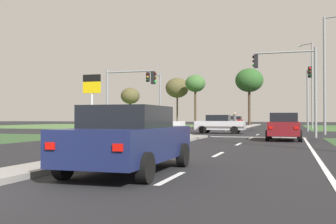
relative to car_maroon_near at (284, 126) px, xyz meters
name	(u,v)px	position (x,y,z in m)	size (l,w,h in m)	color
ground_plane	(219,133)	(-5.63, 10.32, -0.82)	(200.00, 200.00, 0.00)	black
grass_verge_far_left	(91,126)	(-31.13, 34.82, -0.82)	(35.00, 35.00, 0.01)	#476B38
median_island_near	(143,147)	(-5.63, -8.68, -0.75)	(1.20, 22.00, 0.14)	gray
median_island_far	(248,126)	(-5.63, 35.32, -0.75)	(1.20, 36.00, 0.14)	gray
lane_dash_near	(171,178)	(-2.13, -16.20, -0.82)	(0.14, 2.00, 0.01)	silver
lane_dash_second	(218,154)	(-2.13, -10.20, -0.82)	(0.14, 2.00, 0.01)	silver
lane_dash_third	(239,144)	(-2.13, -4.20, -0.82)	(0.14, 2.00, 0.01)	silver
lane_dash_fourth	(250,138)	(-2.13, 1.80, -0.82)	(0.14, 2.00, 0.01)	silver
lane_dash_fifth	(258,135)	(-2.13, 7.80, -0.82)	(0.14, 2.00, 0.01)	silver
edge_line_right	(313,151)	(1.22, -7.68, -0.82)	(0.14, 24.00, 0.01)	silver
stop_bar_near	(257,137)	(-1.83, 3.32, -0.82)	(6.40, 0.50, 0.01)	silver
crosswalk_bar_near	(128,134)	(-12.03, 5.12, -0.82)	(0.70, 2.80, 0.01)	silver
crosswalk_bar_second	(142,135)	(-10.88, 5.12, -0.82)	(0.70, 2.80, 0.01)	silver
crosswalk_bar_third	(156,135)	(-9.73, 5.12, -0.82)	(0.70, 2.80, 0.01)	silver
crosswalk_bar_fourth	(170,135)	(-8.58, 5.12, -0.82)	(0.70, 2.80, 0.01)	silver
crosswalk_bar_fifth	(184,135)	(-7.43, 5.12, -0.82)	(0.70, 2.80, 0.01)	silver
car_maroon_near	(284,126)	(0.00, 0.00, 0.00)	(1.96, 4.20, 1.62)	maroon
car_grey_second	(229,121)	(-7.96, 31.91, 0.00)	(2.04, 4.57, 1.60)	slate
car_white_third	(160,124)	(-11.45, 11.38, -0.04)	(4.48, 1.97, 1.53)	silver
car_navy_fourth	(129,139)	(-3.36, -15.62, 0.00)	(2.10, 4.61, 1.61)	#161E47
car_silver_fifth	(220,124)	(-5.42, 9.41, -0.02)	(4.17, 1.94, 1.58)	#B7B7BC
car_red_sixth	(236,121)	(-8.05, 40.48, -0.02)	(1.95, 4.39, 1.58)	#A31919
traffic_signal_near_left	(125,89)	(-11.70, 3.72, 2.68)	(4.12, 0.32, 5.10)	gray
traffic_signal_far_left	(156,91)	(-13.23, 15.48, 3.37)	(0.32, 4.25, 6.17)	gray
traffic_signal_near_right	(293,77)	(0.53, 3.72, 3.29)	(4.22, 0.32, 6.04)	gray
traffic_signal_far_right	(308,87)	(1.97, 14.99, 3.36)	(0.32, 5.47, 6.03)	gray
street_lamp_second	(327,68)	(3.14, 9.02, 4.37)	(2.43, 0.90, 9.27)	gray
street_lamp_third	(311,81)	(2.82, 28.30, 5.06)	(1.77, 1.34, 10.69)	gray
pedestrian_at_median	(235,119)	(-5.34, 18.38, 0.40)	(0.34, 0.34, 1.77)	#9E8966
fuel_price_totem	(92,90)	(-17.98, 10.21, 3.19)	(1.80, 0.24, 5.51)	silver
treeline_near	(130,96)	(-27.29, 42.53, 4.41)	(3.42, 3.42, 6.75)	#423323
treeline_second	(177,88)	(-19.39, 45.74, 5.96)	(4.27, 4.27, 8.62)	#423323
treeline_third	(195,84)	(-15.26, 42.46, 6.32)	(3.46, 3.46, 8.70)	#423323
treeline_fourth	(249,81)	(-6.48, 45.96, 6.98)	(4.82, 4.82, 9.91)	#423323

